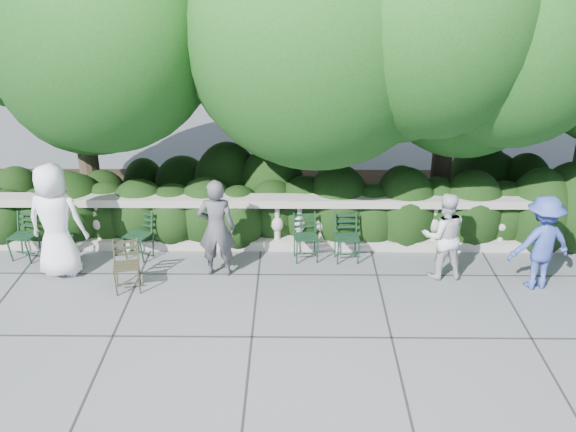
{
  "coord_description": "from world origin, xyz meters",
  "views": [
    {
      "loc": [
        0.1,
        -8.63,
        5.38
      ],
      "look_at": [
        0.0,
        1.0,
        1.0
      ],
      "focal_mm": 40.0,
      "sensor_mm": 36.0,
      "label": 1
    }
  ],
  "objects_px": {
    "chair_f": "(348,264)",
    "chair_c": "(135,261)",
    "chair_e": "(307,263)",
    "chair_a": "(65,260)",
    "chair_weathered": "(129,295)",
    "chair_b": "(22,262)",
    "person_businessman": "(56,221)",
    "person_woman_grey": "(217,228)",
    "person_casual_man": "(444,236)",
    "person_older_blue": "(541,243)"
  },
  "relations": [
    {
      "from": "chair_f",
      "to": "chair_b",
      "type": "bearing_deg",
      "value": 174.8
    },
    {
      "from": "chair_e",
      "to": "chair_weathered",
      "type": "distance_m",
      "value": 3.05
    },
    {
      "from": "chair_b",
      "to": "chair_c",
      "type": "bearing_deg",
      "value": 14.71
    },
    {
      "from": "chair_e",
      "to": "person_woman_grey",
      "type": "xyz_separation_m",
      "value": [
        -1.5,
        -0.36,
        0.85
      ]
    },
    {
      "from": "chair_e",
      "to": "chair_weathered",
      "type": "height_order",
      "value": "same"
    },
    {
      "from": "person_woman_grey",
      "to": "person_casual_man",
      "type": "bearing_deg",
      "value": 178.26
    },
    {
      "from": "chair_weathered",
      "to": "chair_a",
      "type": "bearing_deg",
      "value": 128.59
    },
    {
      "from": "person_businessman",
      "to": "person_older_blue",
      "type": "relative_size",
      "value": 1.24
    },
    {
      "from": "chair_b",
      "to": "chair_f",
      "type": "bearing_deg",
      "value": 12.75
    },
    {
      "from": "chair_c",
      "to": "chair_f",
      "type": "bearing_deg",
      "value": 21.72
    },
    {
      "from": "chair_a",
      "to": "chair_b",
      "type": "bearing_deg",
      "value": 169.71
    },
    {
      "from": "person_older_blue",
      "to": "person_businessman",
      "type": "bearing_deg",
      "value": -14.16
    },
    {
      "from": "chair_b",
      "to": "chair_e",
      "type": "distance_m",
      "value": 4.98
    },
    {
      "from": "chair_a",
      "to": "person_older_blue",
      "type": "relative_size",
      "value": 0.53
    },
    {
      "from": "chair_c",
      "to": "person_woman_grey",
      "type": "xyz_separation_m",
      "value": [
        1.51,
        -0.41,
        0.85
      ]
    },
    {
      "from": "chair_e",
      "to": "chair_a",
      "type": "bearing_deg",
      "value": 171.51
    },
    {
      "from": "chair_e",
      "to": "person_older_blue",
      "type": "bearing_deg",
      "value": -18.37
    },
    {
      "from": "chair_f",
      "to": "person_casual_man",
      "type": "xyz_separation_m",
      "value": [
        1.51,
        -0.39,
        0.75
      ]
    },
    {
      "from": "chair_weathered",
      "to": "person_older_blue",
      "type": "relative_size",
      "value": 0.53
    },
    {
      "from": "chair_e",
      "to": "person_woman_grey",
      "type": "bearing_deg",
      "value": -173.66
    },
    {
      "from": "person_woman_grey",
      "to": "chair_b",
      "type": "bearing_deg",
      "value": -6.7
    },
    {
      "from": "chair_f",
      "to": "person_woman_grey",
      "type": "height_order",
      "value": "person_woman_grey"
    },
    {
      "from": "chair_c",
      "to": "person_casual_man",
      "type": "height_order",
      "value": "person_casual_man"
    },
    {
      "from": "chair_a",
      "to": "chair_f",
      "type": "bearing_deg",
      "value": -20.21
    },
    {
      "from": "chair_f",
      "to": "chair_weathered",
      "type": "bearing_deg",
      "value": -168.82
    },
    {
      "from": "chair_b",
      "to": "person_businessman",
      "type": "height_order",
      "value": "person_businessman"
    },
    {
      "from": "chair_f",
      "to": "chair_weathered",
      "type": "xyz_separation_m",
      "value": [
        -3.57,
        -1.05,
        0.0
      ]
    },
    {
      "from": "chair_f",
      "to": "chair_c",
      "type": "bearing_deg",
      "value": 173.77
    },
    {
      "from": "chair_c",
      "to": "chair_e",
      "type": "bearing_deg",
      "value": 21.83
    },
    {
      "from": "chair_e",
      "to": "person_casual_man",
      "type": "height_order",
      "value": "person_casual_man"
    },
    {
      "from": "chair_weathered",
      "to": "person_businessman",
      "type": "distance_m",
      "value": 1.74
    },
    {
      "from": "chair_b",
      "to": "person_older_blue",
      "type": "height_order",
      "value": "person_older_blue"
    },
    {
      "from": "chair_c",
      "to": "chair_e",
      "type": "relative_size",
      "value": 1.0
    },
    {
      "from": "chair_e",
      "to": "person_businessman",
      "type": "relative_size",
      "value": 0.43
    },
    {
      "from": "chair_e",
      "to": "chair_weathered",
      "type": "xyz_separation_m",
      "value": [
        -2.86,
        -1.07,
        0.0
      ]
    },
    {
      "from": "person_older_blue",
      "to": "chair_a",
      "type": "bearing_deg",
      "value": -17.41
    },
    {
      "from": "person_businessman",
      "to": "person_older_blue",
      "type": "bearing_deg",
      "value": -176.73
    },
    {
      "from": "chair_e",
      "to": "chair_f",
      "type": "bearing_deg",
      "value": -8.76
    },
    {
      "from": "chair_e",
      "to": "person_woman_grey",
      "type": "distance_m",
      "value": 1.76
    },
    {
      "from": "chair_weathered",
      "to": "person_woman_grey",
      "type": "height_order",
      "value": "person_woman_grey"
    },
    {
      "from": "chair_b",
      "to": "person_businessman",
      "type": "bearing_deg",
      "value": -9.58
    },
    {
      "from": "chair_c",
      "to": "chair_f",
      "type": "height_order",
      "value": "same"
    },
    {
      "from": "chair_c",
      "to": "person_casual_man",
      "type": "distance_m",
      "value": 5.31
    },
    {
      "from": "chair_f",
      "to": "chair_a",
      "type": "bearing_deg",
      "value": 173.54
    },
    {
      "from": "chair_b",
      "to": "person_woman_grey",
      "type": "bearing_deg",
      "value": 7.11
    },
    {
      "from": "chair_e",
      "to": "person_older_blue",
      "type": "distance_m",
      "value": 3.85
    },
    {
      "from": "chair_c",
      "to": "person_businessman",
      "type": "xyz_separation_m",
      "value": [
        -1.12,
        -0.42,
        0.98
      ]
    },
    {
      "from": "chair_a",
      "to": "person_older_blue",
      "type": "distance_m",
      "value": 8.04
    },
    {
      "from": "chair_e",
      "to": "chair_c",
      "type": "bearing_deg",
      "value": 171.8
    },
    {
      "from": "chair_weathered",
      "to": "chair_b",
      "type": "bearing_deg",
      "value": 141.78
    }
  ]
}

